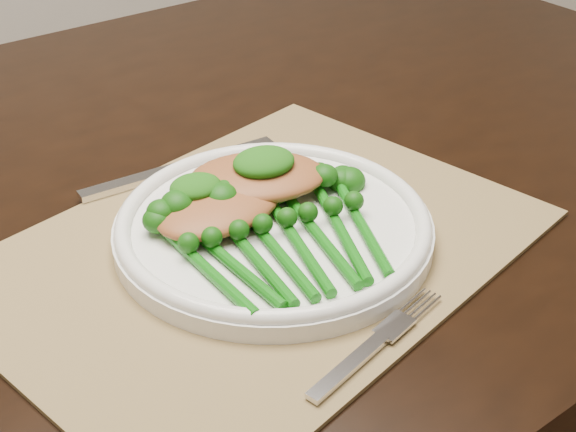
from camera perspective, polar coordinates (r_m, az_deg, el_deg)
name	(u,v)px	position (r m, az deg, el deg)	size (l,w,h in m)	color
placemat	(259,248)	(0.70, -2.08, -2.30)	(0.47, 0.35, 0.00)	olive
dinner_plate	(273,226)	(0.70, -1.04, -0.69)	(0.28, 0.28, 0.03)	white
knife	(162,173)	(0.81, -8.95, 3.04)	(0.21, 0.04, 0.01)	silver
fork	(385,335)	(0.61, 6.89, -8.40)	(0.15, 0.07, 0.00)	silver
chicken_fillet_left	(219,204)	(0.70, -4.91, 0.83)	(0.13, 0.09, 0.03)	#A35B2F
chicken_fillet_right	(257,177)	(0.73, -2.21, 2.79)	(0.13, 0.09, 0.03)	#A35B2F
pesto_dollop_left	(195,187)	(0.71, -6.61, 2.10)	(0.05, 0.04, 0.02)	#10470A
pesto_dollop_right	(264,162)	(0.72, -1.73, 3.87)	(0.06, 0.05, 0.02)	#10470A
broccolini_bundle	(285,244)	(0.67, -0.19, -2.03)	(0.18, 0.19, 0.04)	#0D5C0C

